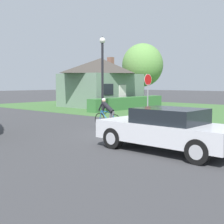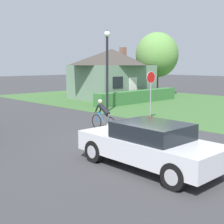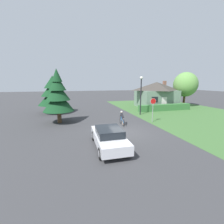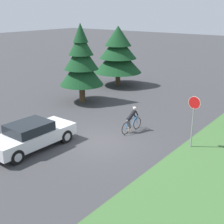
{
  "view_description": "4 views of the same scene",
  "coord_description": "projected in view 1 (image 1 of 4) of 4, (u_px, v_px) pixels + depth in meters",
  "views": [
    {
      "loc": [
        -10.68,
        -7.66,
        2.18
      ],
      "look_at": [
        -1.1,
        0.65,
        0.99
      ],
      "focal_mm": 50.0,
      "sensor_mm": 36.0,
      "label": 1
    },
    {
      "loc": [
        -9.17,
        -8.22,
        3.05
      ],
      "look_at": [
        -0.77,
        0.45,
        1.21
      ],
      "focal_mm": 50.0,
      "sensor_mm": 36.0,
      "label": 2
    },
    {
      "loc": [
        -4.56,
        -11.84,
        4.33
      ],
      "look_at": [
        -0.84,
        1.35,
        1.64
      ],
      "focal_mm": 24.0,
      "sensor_mm": 36.0,
      "label": 3
    },
    {
      "loc": [
        9.82,
        -11.56,
        6.78
      ],
      "look_at": [
        0.4,
        0.72,
        1.59
      ],
      "focal_mm": 50.0,
      "sensor_mm": 36.0,
      "label": 4
    }
  ],
  "objects": [
    {
      "name": "ground_plane",
      "position": [
        141.0,
        134.0,
        13.23
      ],
      "size": [
        140.0,
        140.0,
        0.0
      ],
      "primitive_type": "plane",
      "color": "#38383A"
    },
    {
      "name": "stop_sign",
      "position": [
        148.0,
        88.0,
        17.79
      ],
      "size": [
        0.65,
        0.07,
        2.68
      ],
      "rotation": [
        0.0,
        0.0,
        3.07
      ],
      "color": "gray",
      "rests_on": "ground"
    },
    {
      "name": "cyclist",
      "position": [
        108.0,
        113.0,
        15.13
      ],
      "size": [
        0.44,
        1.78,
        1.44
      ],
      "rotation": [
        0.0,
        0.0,
        1.51
      ],
      "color": "black",
      "rests_on": "ground"
    },
    {
      "name": "grass_verge_right",
      "position": [
        186.0,
        110.0,
        24.63
      ],
      "size": [
        16.0,
        36.0,
        0.01
      ],
      "primitive_type": "cube",
      "color": "#3D6633",
      "rests_on": "ground"
    },
    {
      "name": "street_lamp",
      "position": [
        102.0,
        65.0,
        20.62
      ],
      "size": [
        0.39,
        0.39,
        5.23
      ],
      "color": "black",
      "rests_on": "ground"
    },
    {
      "name": "hedge_row",
      "position": [
        128.0,
        103.0,
        25.92
      ],
      "size": [
        8.82,
        0.9,
        0.99
      ],
      "primitive_type": "cube",
      "color": "#387038",
      "rests_on": "ground"
    },
    {
      "name": "deciduous_tree_right",
      "position": [
        143.0,
        65.0,
        32.16
      ],
      "size": [
        4.22,
        4.22,
        6.21
      ],
      "color": "#4C3823",
      "rests_on": "ground"
    },
    {
      "name": "cottage_house",
      "position": [
        101.0,
        81.0,
        28.8
      ],
      "size": [
        6.99,
        5.8,
        4.66
      ],
      "rotation": [
        0.0,
        0.0,
        -0.02
      ],
      "color": "slate",
      "rests_on": "ground"
    },
    {
      "name": "sedan_left_lane",
      "position": [
        167.0,
        130.0,
        9.87
      ],
      "size": [
        1.96,
        4.51,
        1.38
      ],
      "rotation": [
        0.0,
        0.0,
        1.55
      ],
      "color": "silver",
      "rests_on": "ground"
    }
  ]
}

